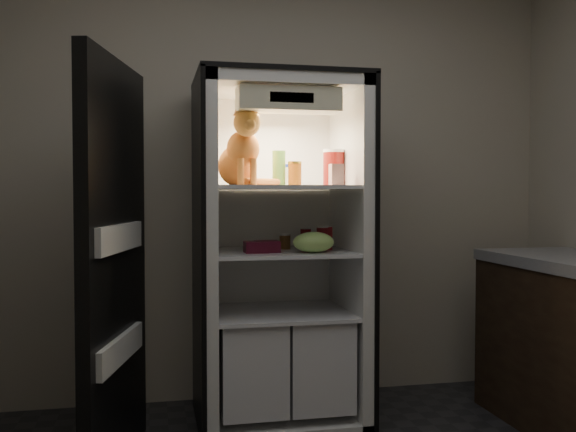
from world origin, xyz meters
The scene contains 16 objects.
room_shell centered at (0.00, 0.00, 1.62)m, with size 3.60×3.60×3.60m.
refrigerator centered at (0.00, 1.38, 0.79)m, with size 0.90×0.72×1.88m.
fridge_door centered at (-0.84, 0.93, 0.91)m, with size 0.26×0.86×1.85m.
tabby_cat centered at (-0.22, 1.26, 1.45)m, with size 0.36×0.41×0.42m.
parmesan_shaker centered at (-0.01, 1.32, 1.38)m, with size 0.07×0.07×0.19m.
mayo_tub centered at (0.06, 1.45, 1.35)m, with size 0.09×0.09×0.12m.
salsa_jar centered at (0.07, 1.29, 1.35)m, with size 0.07×0.07×0.13m.
pepper_jar centered at (0.31, 1.36, 1.39)m, with size 0.12×0.12×0.20m.
cream_carton centered at (0.26, 1.14, 1.35)m, with size 0.06×0.06×0.11m, color white.
soda_can_a centered at (0.16, 1.41, 1.00)m, with size 0.06×0.06×0.11m.
soda_can_b centered at (0.25, 1.30, 1.01)m, with size 0.07×0.07×0.13m.
soda_can_c centered at (0.23, 1.29, 1.00)m, with size 0.07×0.07×0.13m.
condiment_jar centered at (0.04, 1.39, 0.98)m, with size 0.06×0.06×0.09m.
grape_bag centered at (0.14, 1.15, 0.99)m, with size 0.22×0.16×0.11m, color #92C25A.
berry_box_left centered at (-0.15, 1.21, 0.97)m, with size 0.12×0.12×0.06m, color #4C0C20.
berry_box_right centered at (-0.09, 1.23, 0.97)m, with size 0.12×0.12×0.06m, color #4C0C20.
Camera 1 is at (-0.68, -2.07, 1.25)m, focal length 40.00 mm.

